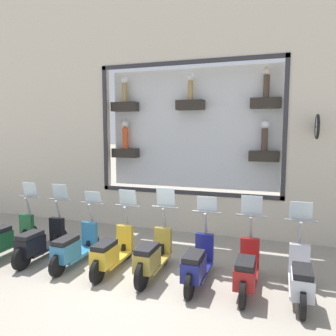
{
  "coord_description": "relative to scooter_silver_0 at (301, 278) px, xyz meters",
  "views": [
    {
      "loc": [
        -5.62,
        -2.51,
        2.95
      ],
      "look_at": [
        1.72,
        -0.0,
        2.07
      ],
      "focal_mm": 35.0,
      "sensor_mm": 36.0,
      "label": 1
    }
  ],
  "objects": [
    {
      "name": "scooter_red_1",
      "position": [
        0.0,
        0.93,
        0.01
      ],
      "size": [
        1.8,
        0.61,
        1.66
      ],
      "color": "black",
      "rests_on": "ground_plane"
    },
    {
      "name": "building_facade",
      "position": [
        3.34,
        2.94,
        3.99
      ],
      "size": [
        1.23,
        36.0,
        8.66
      ],
      "color": "beige",
      "rests_on": "ground_plane"
    },
    {
      "name": "scooter_olive_3",
      "position": [
        0.01,
        2.78,
        0.04
      ],
      "size": [
        1.81,
        0.61,
        1.72
      ],
      "color": "black",
      "rests_on": "ground_plane"
    },
    {
      "name": "ground_plane",
      "position": [
        -0.26,
        2.94,
        -0.41
      ],
      "size": [
        120.0,
        120.0,
        0.0
      ],
      "primitive_type": "plane",
      "color": "gray"
    },
    {
      "name": "scooter_silver_0",
      "position": [
        0.0,
        0.0,
        0.0
      ],
      "size": [
        1.79,
        0.61,
        1.6
      ],
      "color": "black",
      "rests_on": "ground_plane"
    },
    {
      "name": "scooter_black_6",
      "position": [
        0.01,
        5.55,
        0.02
      ],
      "size": [
        1.8,
        0.61,
        1.65
      ],
      "color": "black",
      "rests_on": "ground_plane"
    },
    {
      "name": "scooter_teal_5",
      "position": [
        -0.0,
        4.63,
        0.0
      ],
      "size": [
        1.79,
        0.6,
        1.52
      ],
      "color": "black",
      "rests_on": "ground_plane"
    },
    {
      "name": "scooter_green_7",
      "position": [
        0.01,
        6.48,
        0.03
      ],
      "size": [
        1.81,
        0.61,
        1.64
      ],
      "color": "black",
      "rests_on": "ground_plane"
    },
    {
      "name": "scooter_navy_2",
      "position": [
        0.0,
        1.85,
        0.01
      ],
      "size": [
        1.8,
        0.6,
        1.58
      ],
      "color": "black",
      "rests_on": "ground_plane"
    },
    {
      "name": "scooter_yellow_4",
      "position": [
        0.0,
        3.7,
        0.01
      ],
      "size": [
        1.8,
        0.6,
        1.61
      ],
      "color": "black",
      "rests_on": "ground_plane"
    }
  ]
}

